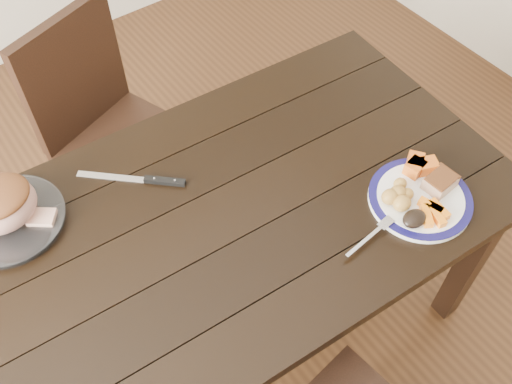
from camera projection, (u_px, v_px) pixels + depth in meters
ground at (236, 327)px, 2.17m from camera, size 4.00×4.00×0.00m
dining_table at (230, 231)px, 1.64m from camera, size 1.65×1.00×0.75m
chair_far at (107, 123)px, 2.09m from camera, size 0.54×0.55×0.93m
dinner_plate at (420, 199)px, 1.59m from camera, size 0.29×0.29×0.02m
plate_rim at (421, 197)px, 1.58m from camera, size 0.29×0.29×0.02m
serving_platter at (10, 221)px, 1.54m from camera, size 0.29×0.29×0.02m
pork_slice at (440, 183)px, 1.58m from camera, size 0.09×0.07×0.04m
roasted_potatoes at (398, 196)px, 1.55m from camera, size 0.10×0.09×0.04m
carrot_batons at (433, 212)px, 1.53m from camera, size 0.08×0.10×0.02m
pumpkin_wedges at (419, 165)px, 1.62m from camera, size 0.10×0.10×0.04m
dark_mushroom at (414, 219)px, 1.51m from camera, size 0.07×0.05×0.03m
fork at (373, 234)px, 1.50m from camera, size 0.18×0.04×0.00m
roast_joint at (0, 206)px, 1.49m from camera, size 0.19×0.16×0.12m
cut_slice at (42, 218)px, 1.53m from camera, size 0.09×0.09×0.02m
carving_knife at (151, 180)px, 1.63m from camera, size 0.25×0.24×0.01m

